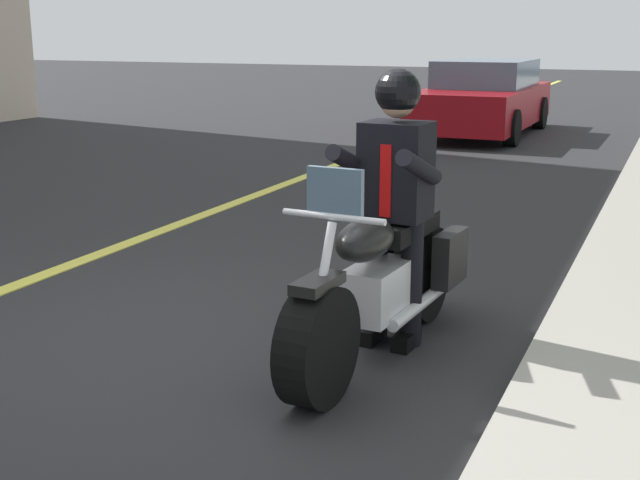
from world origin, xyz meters
TOP-DOWN VIEW (x-y plane):
  - ground_plane at (0.00, 0.00)m, footprint 80.00×80.00m
  - motorcycle_main at (-0.35, 1.10)m, footprint 2.22×0.68m
  - rider_main at (-0.54, 1.11)m, footprint 0.64×0.57m
  - car_dark at (-11.75, -0.88)m, footprint 4.60×1.92m

SIDE VIEW (x-z plane):
  - ground_plane at x=0.00m, z-range 0.00..0.00m
  - motorcycle_main at x=-0.35m, z-range -0.18..1.08m
  - car_dark at x=-11.75m, z-range -0.01..1.39m
  - rider_main at x=-0.54m, z-range 0.17..1.91m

